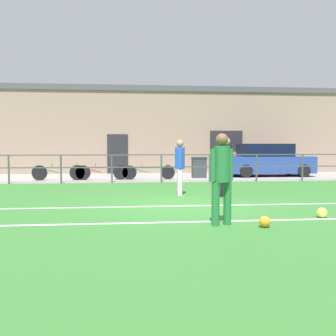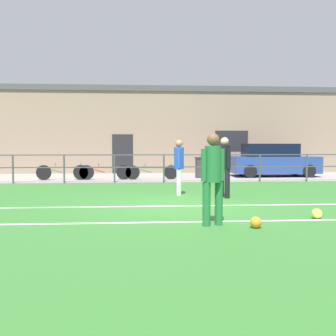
# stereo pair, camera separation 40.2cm
# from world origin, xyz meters

# --- Properties ---
(ground) EXTENTS (60.00, 44.00, 0.04)m
(ground) POSITION_xyz_m (0.00, 0.00, -0.02)
(ground) COLOR #33702D
(field_line_touchline) EXTENTS (36.00, 0.11, 0.00)m
(field_line_touchline) POSITION_xyz_m (0.00, -0.07, 0.00)
(field_line_touchline) COLOR white
(field_line_touchline) RESTS_ON ground
(field_line_hash) EXTENTS (36.00, 0.11, 0.00)m
(field_line_hash) POSITION_xyz_m (0.00, -2.06, 0.00)
(field_line_hash) COLOR white
(field_line_hash) RESTS_ON ground
(pavement_strip) EXTENTS (48.00, 5.00, 0.02)m
(pavement_strip) POSITION_xyz_m (0.00, 8.50, 0.01)
(pavement_strip) COLOR gray
(pavement_strip) RESTS_ON ground
(perimeter_fence) EXTENTS (36.07, 0.07, 1.15)m
(perimeter_fence) POSITION_xyz_m (0.00, 6.00, 0.75)
(perimeter_fence) COLOR #474C51
(perimeter_fence) RESTS_ON ground
(clubhouse_facade) EXTENTS (28.00, 2.56, 4.70)m
(clubhouse_facade) POSITION_xyz_m (0.00, 12.20, 2.36)
(clubhouse_facade) COLOR gray
(clubhouse_facade) RESTS_ON ground
(player_goalkeeper) EXTENTS (0.31, 0.44, 1.75)m
(player_goalkeeper) POSITION_xyz_m (1.47, 1.34, 0.99)
(player_goalkeeper) COLOR black
(player_goalkeeper) RESTS_ON ground
(player_striker) EXTENTS (0.46, 0.30, 1.74)m
(player_striker) POSITION_xyz_m (0.42, -2.42, 0.99)
(player_striker) COLOR #237038
(player_striker) RESTS_ON ground
(player_winger) EXTENTS (0.30, 0.46, 1.68)m
(player_winger) POSITION_xyz_m (0.22, 2.04, 0.96)
(player_winger) COLOR white
(player_winger) RESTS_ON ground
(soccer_ball_match) EXTENTS (0.21, 0.21, 0.21)m
(soccer_ball_match) POSITION_xyz_m (2.70, -1.91, 0.11)
(soccer_ball_match) COLOR #E5E04C
(soccer_ball_match) RESTS_ON ground
(soccer_ball_spare) EXTENTS (0.21, 0.21, 0.21)m
(soccer_ball_spare) POSITION_xyz_m (1.17, -2.71, 0.11)
(soccer_ball_spare) COLOR orange
(soccer_ball_spare) RESTS_ON ground
(parked_car_red) EXTENTS (4.10, 1.83, 1.57)m
(parked_car_red) POSITION_xyz_m (5.42, 8.53, 0.76)
(parked_car_red) COLOR #28428E
(parked_car_red) RESTS_ON pavement_strip
(bicycle_parked_0) EXTENTS (2.22, 0.04, 0.75)m
(bicycle_parked_0) POSITION_xyz_m (-4.32, 7.20, 0.36)
(bicycle_parked_0) COLOR black
(bicycle_parked_0) RESTS_ON pavement_strip
(bicycle_parked_1) EXTENTS (2.24, 0.04, 0.74)m
(bicycle_parked_1) POSITION_xyz_m (-2.48, 7.20, 0.35)
(bicycle_parked_1) COLOR black
(bicycle_parked_1) RESTS_ON pavement_strip
(bicycle_parked_2) EXTENTS (2.30, 0.04, 0.72)m
(bicycle_parked_2) POSITION_xyz_m (-0.46, 7.20, 0.35)
(bicycle_parked_2) COLOR black
(bicycle_parked_2) RESTS_ON pavement_strip
(trash_bin_0) EXTENTS (0.66, 0.56, 0.95)m
(trash_bin_0) POSITION_xyz_m (1.91, 7.92, 0.50)
(trash_bin_0) COLOR #33383D
(trash_bin_0) RESTS_ON pavement_strip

